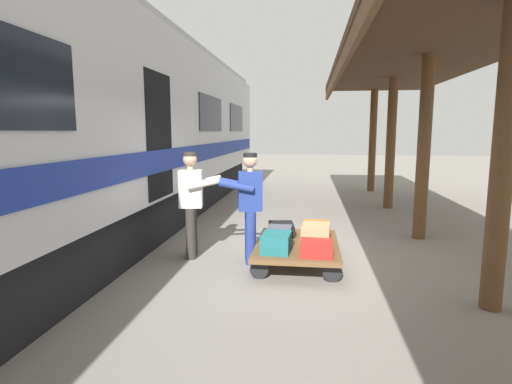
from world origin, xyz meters
TOP-DOWN VIEW (x-y plane):
  - ground_plane at (0.00, 0.00)m, footprint 60.00×60.00m
  - platform_canopy at (-2.23, -0.00)m, footprint 3.20×16.64m
  - train_car at (3.71, 0.00)m, footprint 3.02×20.06m
  - luggage_cart at (-0.02, 0.24)m, footprint 1.26×1.83m
  - suitcase_slate_roller at (0.26, 0.24)m, footprint 0.38×0.56m
  - suitcase_tan_vintage at (-0.30, 0.24)m, footprint 0.45×0.62m
  - suitcase_black_hardshell at (0.26, -0.26)m, footprint 0.48×0.59m
  - suitcase_teal_softside at (0.26, 0.75)m, footprint 0.43×0.51m
  - suitcase_red_plastic at (-0.30, 0.75)m, footprint 0.46×0.62m
  - suitcase_orange_carryall at (-0.30, -0.26)m, footprint 0.47×0.63m
  - porter_in_overalls at (0.72, 0.27)m, footprint 0.72×0.52m
  - porter_by_door at (1.66, 0.13)m, footprint 0.71×0.50m

SIDE VIEW (x-z plane):
  - ground_plane at x=0.00m, z-range 0.00..0.00m
  - luggage_cart at x=-0.02m, z-range 0.12..0.44m
  - suitcase_red_plastic at x=-0.30m, z-range 0.33..0.50m
  - suitcase_black_hardshell at x=0.26m, z-range 0.33..0.51m
  - suitcase_orange_carryall at x=-0.30m, z-range 0.33..0.53m
  - suitcase_slate_roller at x=0.26m, z-range 0.33..0.55m
  - suitcase_teal_softside at x=0.26m, z-range 0.33..0.60m
  - suitcase_tan_vintage at x=-0.30m, z-range 0.33..0.61m
  - porter_in_overalls at x=0.72m, z-range 0.07..1.78m
  - porter_by_door at x=1.66m, z-range 0.07..1.78m
  - train_car at x=3.71m, z-range 0.06..4.06m
  - platform_canopy at x=-2.23m, z-range 1.48..5.04m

